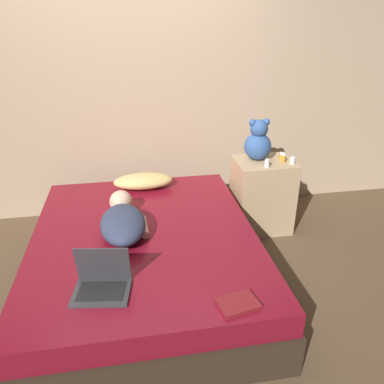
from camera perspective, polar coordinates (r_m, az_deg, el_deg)
The scene contains 13 objects.
ground_plane at distance 3.05m, azimuth -6.82°, elevation -13.37°, with size 12.00×12.00×0.00m, color brown.
wall_back at distance 3.72m, azimuth -9.22°, elevation 15.85°, with size 8.00×0.06×2.60m.
bed at distance 2.91m, azimuth -7.05°, elevation -9.96°, with size 1.65×2.02×0.45m.
nightstand at distance 3.62m, azimuth 10.60°, elevation -0.48°, with size 0.53×0.43×0.69m.
pillow at distance 3.46m, azimuth -7.43°, elevation 1.66°, with size 0.54×0.27×0.13m.
person_lying at distance 2.80m, azimuth -10.45°, elevation -4.21°, with size 0.35×0.73×0.18m.
laptop at distance 2.28m, azimuth -13.55°, elevation -13.08°, with size 0.35×0.29×0.25m.
teddy_bear at distance 3.46m, azimuth 10.02°, elevation 7.50°, with size 0.25×0.25×0.38m.
bottle_clear at distance 3.47m, azimuth 15.08°, elevation 4.67°, with size 0.05×0.05×0.06m.
bottle_amber at distance 3.55m, azimuth 13.52°, elevation 5.36°, with size 0.05×0.05×0.07m.
bottle_orange at distance 3.47m, azimuth 13.79°, elevation 5.01°, with size 0.03×0.03×0.08m.
bottle_white at distance 3.33m, azimuth 11.37°, elevation 4.33°, with size 0.04×0.04×0.07m.
book at distance 2.16m, azimuth 7.04°, elevation -16.53°, with size 0.24×0.20×0.02m.
Camera 1 is at (-0.06, -2.38, 1.90)m, focal length 35.00 mm.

